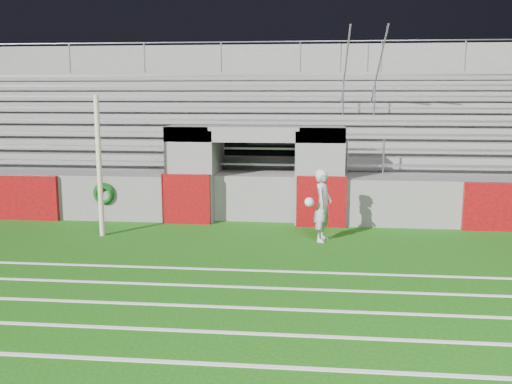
# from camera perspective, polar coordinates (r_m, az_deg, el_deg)

# --- Properties ---
(ground) EXTENTS (90.00, 90.00, 0.00)m
(ground) POSITION_cam_1_polar(r_m,az_deg,el_deg) (12.41, -1.79, -6.41)
(ground) COLOR #16500D
(ground) RESTS_ON ground
(field_post) EXTENTS (0.12, 0.12, 3.44)m
(field_post) POSITION_cam_1_polar(r_m,az_deg,el_deg) (14.35, -15.41, 2.46)
(field_post) COLOR beige
(field_post) RESTS_ON ground
(field_markings) EXTENTS (28.00, 8.09, 0.01)m
(field_markings) POSITION_cam_1_polar(r_m,az_deg,el_deg) (7.80, -6.91, -16.59)
(field_markings) COLOR white
(field_markings) RESTS_ON ground
(stadium_structure) EXTENTS (26.00, 8.48, 5.42)m
(stadium_structure) POSITION_cam_1_polar(r_m,az_deg,el_deg) (19.94, 1.26, 4.13)
(stadium_structure) COLOR #64615F
(stadium_structure) RESTS_ON ground
(goalkeeper_with_ball) EXTENTS (0.70, 0.76, 1.73)m
(goalkeeper_with_ball) POSITION_cam_1_polar(r_m,az_deg,el_deg) (13.55, 6.68, -1.32)
(goalkeeper_with_ball) COLOR #ADB1B7
(goalkeeper_with_ball) RESTS_ON ground
(hose_coil) EXTENTS (0.60, 0.16, 0.60)m
(hose_coil) POSITION_cam_1_polar(r_m,az_deg,el_deg) (16.02, -14.99, -0.18)
(hose_coil) COLOR #0B390E
(hose_coil) RESTS_ON ground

